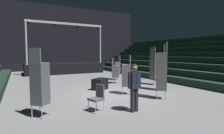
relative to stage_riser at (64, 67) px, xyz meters
name	(u,v)px	position (x,y,z in m)	size (l,w,h in m)	color
ground_plane	(114,94)	(0.00, -11.15, -0.63)	(22.00, 30.00, 0.10)	slate
arena_end_wall	(56,38)	(0.00, 3.85, 3.42)	(22.00, 0.30, 8.00)	black
bleacher_bank_right	(198,57)	(8.00, -10.15, 1.22)	(6.00, 24.00, 3.60)	black
stage_riser	(64,67)	(0.00, 0.00, 0.00)	(7.74, 3.49, 5.08)	black
man_with_tie	(135,85)	(-0.73, -14.04, 0.37)	(0.57, 0.28, 1.69)	black
chair_stack_front_left	(117,68)	(2.50, -7.08, 0.36)	(0.46, 0.46, 1.88)	#B2B5BA
chair_stack_front_right	(126,75)	(0.49, -11.61, 0.40)	(0.61, 0.61, 1.96)	#B2B5BA
chair_stack_mid_left	(40,83)	(-3.70, -13.00, 0.53)	(0.62, 0.62, 2.22)	#B2B5BA
chair_stack_mid_right	(115,71)	(1.60, -8.46, 0.28)	(0.61, 0.61, 1.71)	#B2B5BA
chair_stack_mid_centre	(160,67)	(2.66, -11.70, 0.70)	(0.62, 0.62, 2.56)	#B2B5BA
chair_stack_rear_left	(162,71)	(1.37, -13.15, 0.70)	(0.62, 0.62, 2.56)	#B2B5BA
chair_stack_rear_right	(154,66)	(3.59, -10.17, 0.65)	(0.51, 0.51, 2.48)	#B2B5BA
equipment_road_case	(100,84)	(-0.22, -9.94, -0.27)	(0.90, 0.60, 0.63)	black
loose_chair_near_man	(97,96)	(-1.84, -13.35, -0.05)	(0.56, 0.56, 0.95)	#B2B5BA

